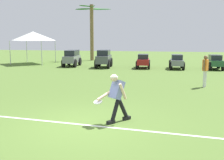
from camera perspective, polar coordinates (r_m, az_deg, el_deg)
The scene contains 12 objects.
ground_plane at distance 7.95m, azimuth -5.77°, elevation -9.26°, with size 80.00×80.00×0.00m, color #4B672A.
field_line_paint at distance 8.03m, azimuth -5.59°, elevation -9.05°, with size 27.65×0.09×0.01m, color white.
frisbee_thrower at distance 8.02m, azimuth 0.98°, elevation -3.15°, with size 0.89×0.81×1.42m.
frisbee_in_flight at distance 7.87m, azimuth -2.86°, elevation -4.46°, with size 0.31×0.30×0.10m.
teammate_near_sideline at distance 14.39m, azimuth 18.43°, elevation 2.31°, with size 0.32×0.48×1.56m.
parked_car_slot_a at distance 23.72m, azimuth -8.16°, elevation 4.54°, with size 1.33×2.47×1.34m.
parked_car_slot_b at distance 22.53m, azimuth -1.68°, elevation 4.45°, with size 1.33×2.42×1.40m.
parked_car_slot_c at distance 22.20m, azimuth 6.35°, elevation 3.88°, with size 1.21×2.25×1.10m.
parked_car_slot_d at distance 22.10m, azimuth 13.00°, elevation 3.68°, with size 1.16×2.23×1.10m.
parked_car_slot_e at distance 22.58m, azimuth 20.15°, elevation 3.47°, with size 1.18×2.24×1.10m.
palm_tree_far_left at distance 29.36m, azimuth -4.10°, elevation 10.55°, with size 3.84×3.08×5.68m.
event_tent at distance 26.65m, azimuth -15.75°, elevation 8.58°, with size 3.11×3.11×2.90m.
Camera 1 is at (2.26, -7.21, 2.46)m, focal length 45.00 mm.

